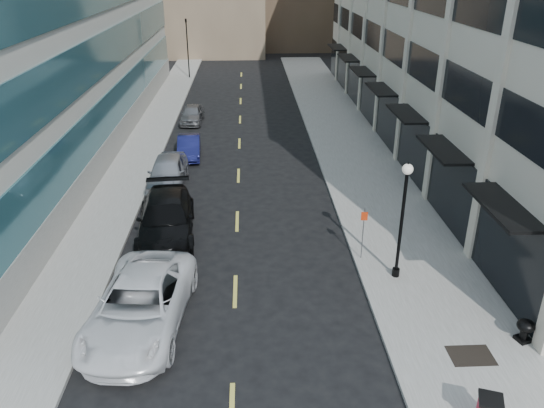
{
  "coord_description": "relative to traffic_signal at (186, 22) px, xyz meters",
  "views": [
    {
      "loc": [
        0.62,
        -9.19,
        11.69
      ],
      "look_at": [
        1.5,
        9.53,
        2.97
      ],
      "focal_mm": 35.0,
      "sensor_mm": 36.0,
      "label": 1
    }
  ],
  "objects": [
    {
      "name": "sidewalk_right",
      "position": [
        13.0,
        -28.0,
        -5.64
      ],
      "size": [
        5.0,
        80.0,
        0.15
      ],
      "primitive_type": "cube",
      "color": "gray",
      "rests_on": "ground"
    },
    {
      "name": "sidewalk_left",
      "position": [
        -1.0,
        -28.0,
        -5.64
      ],
      "size": [
        3.0,
        80.0,
        0.15
      ],
      "primitive_type": "cube",
      "color": "gray",
      "rests_on": "ground"
    },
    {
      "name": "building_right",
      "position": [
        22.44,
        -21.01,
        3.28
      ],
      "size": [
        15.3,
        46.5,
        18.25
      ],
      "color": "beige",
      "rests_on": "ground"
    },
    {
      "name": "grate_far",
      "position": [
        13.1,
        -44.2,
        -5.56
      ],
      "size": [
        1.4,
        1.0,
        0.01
      ],
      "primitive_type": "cube",
      "color": "black",
      "rests_on": "sidewalk_right"
    },
    {
      "name": "road_centerline",
      "position": [
        5.5,
        -31.0,
        -5.71
      ],
      "size": [
        0.15,
        68.2,
        0.01
      ],
      "color": "#D8CC4C",
      "rests_on": "ground"
    },
    {
      "name": "traffic_signal",
      "position": [
        0.0,
        0.0,
        0.0
      ],
      "size": [
        0.66,
        0.66,
        6.98
      ],
      "color": "black",
      "rests_on": "ground"
    },
    {
      "name": "car_white_van",
      "position": [
        2.3,
        -42.0,
        -4.82
      ],
      "size": [
        3.57,
        6.72,
        1.8
      ],
      "primitive_type": "imported",
      "rotation": [
        0.0,
        0.0,
        -0.09
      ],
      "color": "white",
      "rests_on": "ground"
    },
    {
      "name": "car_black_pickup",
      "position": [
        2.3,
        -35.33,
        -4.82
      ],
      "size": [
        3.03,
        6.36,
        1.79
      ],
      "primitive_type": "imported",
      "rotation": [
        0.0,
        0.0,
        0.09
      ],
      "color": "black",
      "rests_on": "ground"
    },
    {
      "name": "car_silver_sedan",
      "position": [
        1.59,
        -29.4,
        -4.87
      ],
      "size": [
        2.01,
        4.99,
        1.7
      ],
      "primitive_type": "imported",
      "rotation": [
        0.0,
        0.0,
        -0.0
      ],
      "color": "#9EA1A7",
      "rests_on": "ground"
    },
    {
      "name": "car_blue_sedan",
      "position": [
        2.3,
        -24.54,
        -5.05
      ],
      "size": [
        1.68,
        4.12,
        1.33
      ],
      "primitive_type": "imported",
      "rotation": [
        0.0,
        0.0,
        0.07
      ],
      "color": "#161952",
      "rests_on": "ground"
    },
    {
      "name": "car_grey_sedan",
      "position": [
        1.8,
        -16.69,
        -5.04
      ],
      "size": [
        1.78,
        4.07,
        1.36
      ],
      "primitive_type": "imported",
      "rotation": [
        0.0,
        0.0,
        -0.04
      ],
      "color": "slate",
      "rests_on": "ground"
    },
    {
      "name": "lamppost",
      "position": [
        11.9,
        -39.44,
        -2.7
      ],
      "size": [
        0.41,
        0.41,
        4.88
      ],
      "color": "black",
      "rests_on": "sidewalk_right"
    },
    {
      "name": "sign_post",
      "position": [
        10.8,
        -37.99,
        -4.07
      ],
      "size": [
        0.27,
        0.07,
        2.31
      ],
      "rotation": [
        0.0,
        0.0,
        -0.13
      ],
      "color": "slate",
      "rests_on": "sidewalk_right"
    },
    {
      "name": "urn_planter",
      "position": [
        15.1,
        -43.55,
        -5.08
      ],
      "size": [
        0.58,
        0.58,
        0.81
      ],
      "rotation": [
        0.0,
        0.0,
        0.32
      ],
      "color": "black",
      "rests_on": "sidewalk_right"
    }
  ]
}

